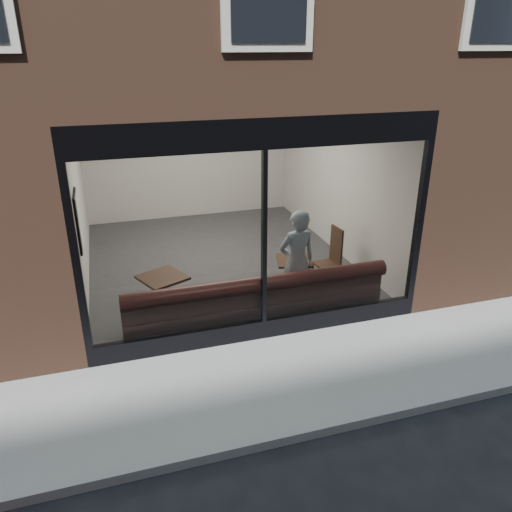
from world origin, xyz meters
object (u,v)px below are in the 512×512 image
object	(u,v)px
cafe_table_left	(162,278)
cafe_chair_right	(326,265)
person	(297,262)
banquette	(256,311)
cafe_table_right	(294,260)

from	to	relation	value
cafe_table_left	cafe_chair_right	size ratio (longest dim) A/B	1.61
person	cafe_table_left	size ratio (longest dim) A/B	2.71
cafe_table_left	banquette	bearing A→B (deg)	-22.55
person	cafe_chair_right	bearing A→B (deg)	-140.15
cafe_table_left	person	bearing A→B (deg)	-7.64
cafe_table_left	cafe_table_right	xyz separation A→B (m)	(2.17, 0.02, 0.00)
banquette	cafe_table_right	world-z (taller)	cafe_table_right
cafe_table_right	cafe_table_left	bearing A→B (deg)	-179.59
cafe_chair_right	cafe_table_right	bearing A→B (deg)	32.01
banquette	cafe_chair_right	bearing A→B (deg)	35.61
person	banquette	bearing A→B (deg)	14.32
person	cafe_chair_right	world-z (taller)	person
cafe_table_left	cafe_table_right	size ratio (longest dim) A/B	1.11
cafe_chair_right	banquette	bearing A→B (deg)	30.46
cafe_table_left	cafe_table_right	distance (m)	2.17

